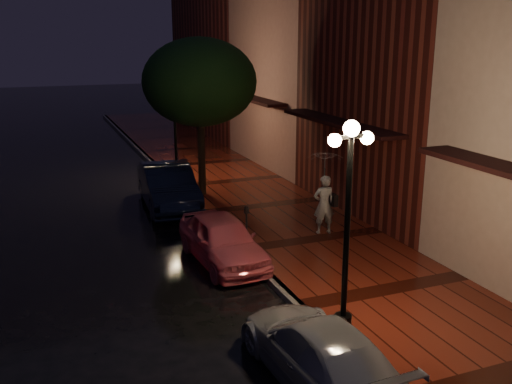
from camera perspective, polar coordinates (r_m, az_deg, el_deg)
name	(u,v)px	position (r m, az deg, el deg)	size (l,w,h in m)	color
ground	(243,254)	(16.24, -1.36, -6.21)	(120.00, 120.00, 0.00)	black
sidewalk	(313,241)	(17.07, 5.77, -4.92)	(4.50, 60.00, 0.15)	#49160D
curb	(243,251)	(16.22, -1.36, -5.96)	(0.25, 60.00, 0.15)	#595451
storefront_mid	(418,50)	(20.27, 15.86, 13.49)	(5.00, 8.00, 11.00)	#511914
storefront_far	(309,68)	(27.12, 5.28, 12.22)	(5.00, 8.00, 9.00)	#8C5951
storefront_extra	(236,52)	(36.30, -2.03, 13.86)	(5.00, 12.00, 10.00)	#511914
streetlamp_near	(348,215)	(11.25, 9.15, -2.30)	(0.96, 0.36, 4.31)	black
streetlamp_far	(175,120)	(24.07, -8.13, 7.19)	(0.96, 0.36, 4.31)	black
street_tree	(200,85)	(21.06, -5.62, 10.61)	(4.16, 4.16, 5.80)	black
pink_car	(223,240)	(15.45, -3.37, -4.78)	(1.55, 3.85, 1.31)	#EF6270
navy_car	(168,187)	(20.50, -8.79, 0.53)	(1.65, 4.74, 1.56)	black
silver_car	(319,351)	(10.52, 6.29, -15.52)	(1.66, 4.09, 1.19)	#A1A1A8
woman_with_umbrella	(325,180)	(17.11, 6.90, 1.22)	(1.05, 1.07, 2.53)	white
parking_meter	(246,223)	(16.05, -0.96, -3.10)	(0.13, 0.11, 1.22)	black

